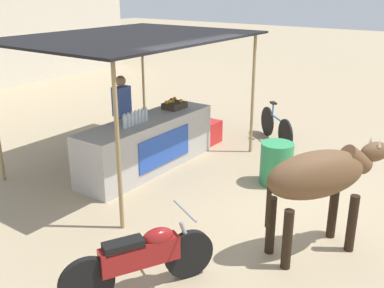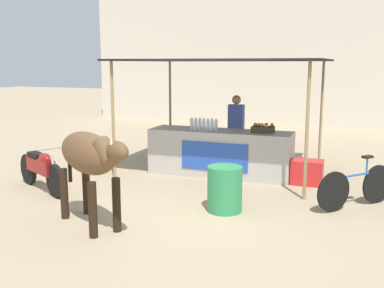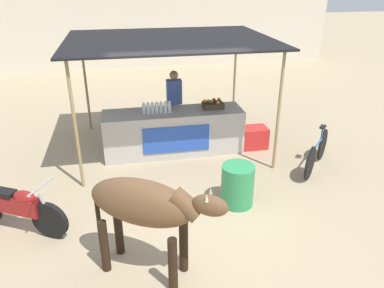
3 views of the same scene
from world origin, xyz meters
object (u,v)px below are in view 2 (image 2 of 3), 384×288
(stall_counter, at_px, (220,153))
(cow, at_px, (89,157))
(vendor_behind_counter, at_px, (236,131))
(cooler_box, at_px, (307,172))
(water_barrel, at_px, (225,189))
(fruit_crate, at_px, (263,129))
(motorcycle_parked, at_px, (41,168))
(bicycle_leaning, at_px, (356,187))

(stall_counter, height_order, cow, cow)
(vendor_behind_counter, xyz_separation_m, cooler_box, (1.68, -0.85, -0.61))
(vendor_behind_counter, relative_size, water_barrel, 2.24)
(fruit_crate, distance_m, motorcycle_parked, 4.39)
(vendor_behind_counter, distance_m, bicycle_leaning, 3.34)
(fruit_crate, relative_size, bicycle_leaning, 0.35)
(cooler_box, bearing_deg, vendor_behind_counter, 153.14)
(water_barrel, relative_size, cow, 0.42)
(vendor_behind_counter, relative_size, motorcycle_parked, 1.01)
(fruit_crate, relative_size, cooler_box, 0.73)
(fruit_crate, bearing_deg, water_barrel, -93.03)
(vendor_behind_counter, distance_m, motorcycle_parked, 4.23)
(cooler_box, bearing_deg, fruit_crate, 170.45)
(vendor_behind_counter, bearing_deg, motorcycle_parked, -133.58)
(cooler_box, height_order, cow, cow)
(stall_counter, distance_m, water_barrel, 2.37)
(cow, distance_m, motorcycle_parked, 2.36)
(vendor_behind_counter, xyz_separation_m, water_barrel, (0.63, -2.99, -0.48))
(cooler_box, bearing_deg, stall_counter, 176.94)
(stall_counter, bearing_deg, bicycle_leaning, -25.21)
(cooler_box, bearing_deg, motorcycle_parked, -154.34)
(fruit_crate, xyz_separation_m, motorcycle_parked, (-3.65, -2.36, -0.60))
(cooler_box, xyz_separation_m, bicycle_leaning, (0.92, -1.19, 0.11))
(vendor_behind_counter, height_order, cow, vendor_behind_counter)
(stall_counter, bearing_deg, motorcycle_parked, -140.27)
(cow, height_order, motorcycle_parked, cow)
(stall_counter, height_order, water_barrel, stall_counter)
(water_barrel, xyz_separation_m, motorcycle_parked, (-3.53, -0.06, 0.06))
(cow, xyz_separation_m, bicycle_leaning, (3.60, 2.27, -0.68))
(fruit_crate, bearing_deg, cooler_box, -9.55)
(motorcycle_parked, bearing_deg, cow, -33.54)
(vendor_behind_counter, bearing_deg, fruit_crate, -42.80)
(cooler_box, bearing_deg, bicycle_leaning, -52.32)
(cow, bearing_deg, motorcycle_parked, 146.46)
(stall_counter, distance_m, motorcycle_parked, 3.59)
(fruit_crate, distance_m, cow, 4.02)
(fruit_crate, xyz_separation_m, bicycle_leaning, (1.85, -1.35, -0.68))
(stall_counter, xyz_separation_m, vendor_behind_counter, (0.14, 0.75, 0.37))
(fruit_crate, height_order, cow, cow)
(bicycle_leaning, bearing_deg, cooler_box, 127.68)
(water_barrel, height_order, motorcycle_parked, motorcycle_parked)
(bicycle_leaning, bearing_deg, cow, -147.77)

